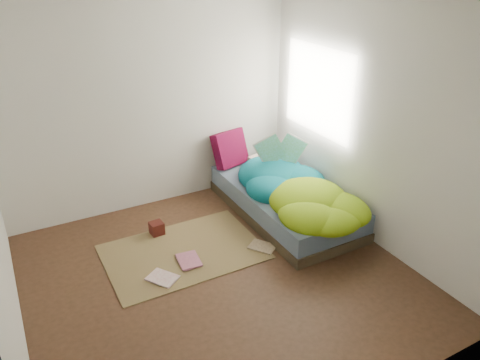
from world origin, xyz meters
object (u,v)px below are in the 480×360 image
(open_book, at_px, (281,142))
(floor_book_b, at_px, (179,263))
(wooden_box, at_px, (157,228))
(bed, at_px, (284,201))
(floor_book_a, at_px, (156,284))
(pillow_magenta, at_px, (230,149))

(open_book, bearing_deg, floor_book_b, -137.04)
(wooden_box, bearing_deg, floor_book_b, -90.05)
(bed, relative_size, floor_book_a, 7.13)
(floor_book_a, bearing_deg, floor_book_b, -0.50)
(wooden_box, xyz_separation_m, floor_book_a, (-0.31, -0.85, -0.06))
(bed, xyz_separation_m, pillow_magenta, (-0.25, 0.91, 0.40))
(bed, relative_size, floor_book_b, 7.00)
(wooden_box, distance_m, floor_book_a, 0.91)
(bed, height_order, floor_book_a, bed)
(open_book, height_order, floor_book_b, open_book)
(bed, relative_size, open_book, 3.92)
(floor_book_a, bearing_deg, pillow_magenta, 9.34)
(pillow_magenta, xyz_separation_m, open_book, (0.32, -0.69, 0.27))
(bed, bearing_deg, wooden_box, 169.02)
(bed, bearing_deg, floor_book_a, -162.80)
(bed, xyz_separation_m, floor_book_b, (-1.50, -0.35, -0.14))
(bed, xyz_separation_m, floor_book_a, (-1.81, -0.56, -0.15))
(floor_book_a, bearing_deg, bed, -16.87)
(floor_book_a, distance_m, floor_book_b, 0.37)
(floor_book_b, bearing_deg, open_book, 26.69)
(open_book, bearing_deg, bed, -83.85)
(bed, height_order, open_book, open_book)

